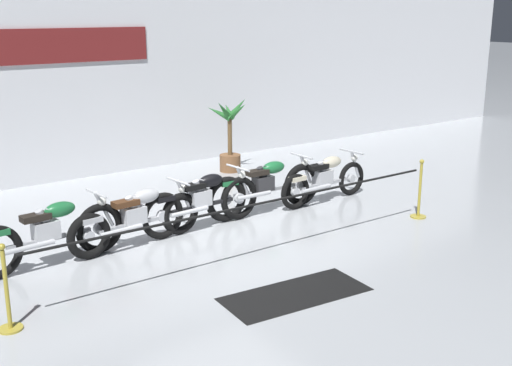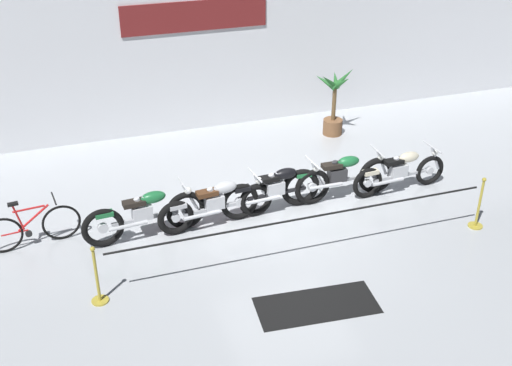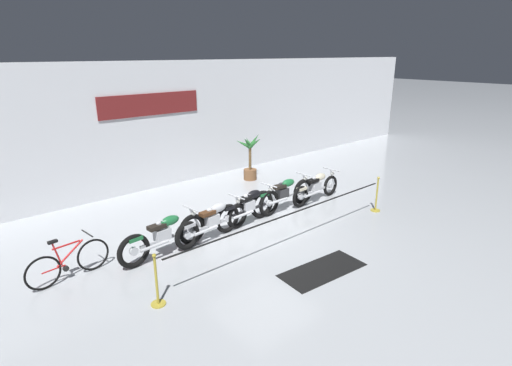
{
  "view_description": "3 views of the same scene",
  "coord_description": "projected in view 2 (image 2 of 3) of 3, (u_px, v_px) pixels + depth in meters",
  "views": [
    {
      "loc": [
        -5.29,
        -8.21,
        3.57
      ],
      "look_at": [
        0.8,
        0.19,
        0.75
      ],
      "focal_mm": 45.0,
      "sensor_mm": 36.0,
      "label": 1
    },
    {
      "loc": [
        -3.83,
        -9.6,
        6.63
      ],
      "look_at": [
        -0.34,
        0.91,
        0.52
      ],
      "focal_mm": 45.0,
      "sensor_mm": 36.0,
      "label": 2
    },
    {
      "loc": [
        -6.42,
        -7.11,
        4.46
      ],
      "look_at": [
        0.56,
        0.97,
        0.94
      ],
      "focal_mm": 28.0,
      "sensor_mm": 36.0,
      "label": 3
    }
  ],
  "objects": [
    {
      "name": "ground_plane",
      "position": [
        288.0,
        226.0,
        12.24
      ],
      "size": [
        120.0,
        120.0,
        0.0
      ],
      "primitive_type": "plane",
      "color": "#B2B7BC"
    },
    {
      "name": "back_wall",
      "position": [
        215.0,
        44.0,
        15.48
      ],
      "size": [
        28.0,
        0.29,
        4.2
      ],
      "color": "white",
      "rests_on": "ground"
    },
    {
      "name": "motorcycle_green_0",
      "position": [
        145.0,
        214.0,
        11.69
      ],
      "size": [
        2.33,
        0.62,
        0.96
      ],
      "color": "black",
      "rests_on": "ground"
    },
    {
      "name": "motorcycle_silver_1",
      "position": [
        217.0,
        204.0,
        12.08
      ],
      "size": [
        2.33,
        0.63,
        0.93
      ],
      "color": "black",
      "rests_on": "ground"
    },
    {
      "name": "motorcycle_black_2",
      "position": [
        277.0,
        190.0,
        12.49
      ],
      "size": [
        2.32,
        0.62,
        0.96
      ],
      "color": "black",
      "rests_on": "ground"
    },
    {
      "name": "motorcycle_green_3",
      "position": [
        340.0,
        177.0,
        12.92
      ],
      "size": [
        2.48,
        0.62,
        0.98
      ],
      "color": "black",
      "rests_on": "ground"
    },
    {
      "name": "motorcycle_cream_4",
      "position": [
        400.0,
        171.0,
        13.22
      ],
      "size": [
        2.18,
        0.62,
        0.91
      ],
      "color": "black",
      "rests_on": "ground"
    },
    {
      "name": "bicycle",
      "position": [
        32.0,
        228.0,
        11.49
      ],
      "size": [
        1.71,
        0.48,
        0.96
      ],
      "color": "black",
      "rests_on": "ground"
    },
    {
      "name": "potted_palm_left_of_row",
      "position": [
        334.0,
        106.0,
        15.59
      ],
      "size": [
        1.07,
        0.86,
        1.71
      ],
      "color": "brown",
      "rests_on": "ground"
    },
    {
      "name": "stanchion_far_left",
      "position": [
        235.0,
        240.0,
        10.58
      ],
      "size": [
        7.04,
        0.28,
        1.05
      ],
      "color": "gold",
      "rests_on": "ground"
    },
    {
      "name": "stanchion_mid_left",
      "position": [
        478.0,
        210.0,
        12.06
      ],
      "size": [
        0.28,
        0.28,
        1.05
      ],
      "color": "gold",
      "rests_on": "ground"
    },
    {
      "name": "floor_banner",
      "position": [
        317.0,
        305.0,
        10.19
      ],
      "size": [
        2.0,
        1.0,
        0.01
      ],
      "primitive_type": "cube",
      "rotation": [
        0.0,
        0.0,
        -0.09
      ],
      "color": "black",
      "rests_on": "ground"
    }
  ]
}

